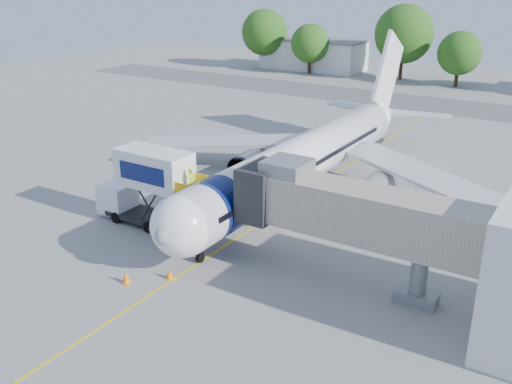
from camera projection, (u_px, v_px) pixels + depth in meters
The scene contains 14 objects.
ground at pixel (279, 210), 42.07m from camera, with size 160.00×160.00×0.00m, color gray.
guidance_line at pixel (279, 210), 42.07m from camera, with size 0.15×70.00×0.01m, color yellow.
taxiway_strip at pixel (440, 105), 75.13m from camera, with size 120.00×10.00×0.01m, color #59595B.
aircraft at pixel (306, 158), 44.25m from camera, with size 34.17×37.73×11.35m.
jet_bridge at pixel (342, 210), 31.00m from camera, with size 13.90×3.20×6.60m.
catering_hiloader at pixel (148, 188), 38.70m from camera, with size 8.50×2.44×5.50m.
ground_tug at pixel (120, 291), 30.18m from camera, with size 3.33×1.82×1.30m.
safety_cone_a at pixel (169, 273), 32.63m from camera, with size 0.42×0.42×0.67m.
safety_cone_b at pixel (126, 277), 32.12m from camera, with size 0.48×0.48×0.76m.
outbuilding_left at pixel (313, 54), 102.34m from camera, with size 18.40×8.40×5.30m.
tree_a at pixel (264, 32), 102.15m from camera, with size 8.18×8.18×10.42m.
tree_b at pixel (310, 44), 97.01m from camera, with size 6.53×6.53×8.33m.
tree_c at pixel (404, 34), 90.75m from camera, with size 9.30×9.30×11.86m.
tree_d at pixel (459, 53), 85.54m from camera, with size 6.51×6.51×8.30m.
Camera 1 is at (19.35, -33.62, 16.45)m, focal length 40.00 mm.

